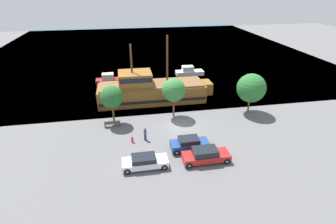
{
  "coord_description": "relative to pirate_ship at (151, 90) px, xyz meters",
  "views": [
    {
      "loc": [
        -6.7,
        -28.2,
        16.51
      ],
      "look_at": [
        -1.33,
        2.0,
        1.2
      ],
      "focal_mm": 28.0,
      "sensor_mm": 36.0,
      "label": 1
    }
  ],
  "objects": [
    {
      "name": "ground_plane",
      "position": [
        2.85,
        -8.64,
        -1.74
      ],
      "size": [
        160.0,
        160.0,
        0.0
      ],
      "primitive_type": "plane",
      "color": "#5B5B5E"
    },
    {
      "name": "water_surface",
      "position": [
        2.85,
        35.36,
        -1.74
      ],
      "size": [
        80.0,
        80.0,
        0.0
      ],
      "primitive_type": "plane",
      "color": "#33566B",
      "rests_on": "ground"
    },
    {
      "name": "pirate_ship",
      "position": [
        0.0,
        0.0,
        0.0
      ],
      "size": [
        17.28,
        4.82,
        9.81
      ],
      "color": "brown",
      "rests_on": "water_surface"
    },
    {
      "name": "moored_boat_dockside",
      "position": [
        -6.34,
        8.97,
        -1.06
      ],
      "size": [
        5.08,
        1.84,
        1.86
      ],
      "color": "maroon",
      "rests_on": "water_surface"
    },
    {
      "name": "moored_boat_outer",
      "position": [
        8.9,
        11.2,
        -1.09
      ],
      "size": [
        5.4,
        2.01,
        1.78
      ],
      "color": "silver",
      "rests_on": "water_surface"
    },
    {
      "name": "parked_car_curb_front",
      "position": [
        2.61,
        -13.76,
        -1.0
      ],
      "size": [
        4.15,
        1.77,
        1.49
      ],
      "color": "navy",
      "rests_on": "ground_plane"
    },
    {
      "name": "parked_car_curb_mid",
      "position": [
        -2.46,
        -15.93,
        -1.08
      ],
      "size": [
        4.49,
        1.81,
        1.3
      ],
      "color": "white",
      "rests_on": "ground_plane"
    },
    {
      "name": "parked_car_curb_rear",
      "position": [
        3.72,
        -16.05,
        -1.01
      ],
      "size": [
        4.81,
        1.88,
        1.49
      ],
      "color": "#B21E1E",
      "rests_on": "ground_plane"
    },
    {
      "name": "fire_hydrant",
      "position": [
        -3.44,
        -11.19,
        -1.33
      ],
      "size": [
        0.42,
        0.25,
        0.76
      ],
      "color": "red",
      "rests_on": "ground_plane"
    },
    {
      "name": "bench_promenade_east",
      "position": [
        -5.73,
        -7.12,
        -1.3
      ],
      "size": [
        1.96,
        0.45,
        0.85
      ],
      "color": "#4C4742",
      "rests_on": "ground_plane"
    },
    {
      "name": "pedestrian_walking_near",
      "position": [
        -1.92,
        -10.97,
        -0.93
      ],
      "size": [
        0.32,
        0.32,
        1.62
      ],
      "color": "#232838",
      "rests_on": "ground_plane"
    },
    {
      "name": "tree_row_east",
      "position": [
        -5.51,
        -6.18,
        1.92
      ],
      "size": [
        2.84,
        2.84,
        5.1
      ],
      "color": "brown",
      "rests_on": "ground_plane"
    },
    {
      "name": "tree_row_mideast",
      "position": [
        2.46,
        -5.59,
        2.06
      ],
      "size": [
        3.09,
        3.09,
        5.36
      ],
      "color": "brown",
      "rests_on": "ground_plane"
    },
    {
      "name": "tree_row_midwest",
      "position": [
        13.01,
        -6.28,
        1.88
      ],
      "size": [
        3.91,
        3.91,
        5.59
      ],
      "color": "brown",
      "rests_on": "ground_plane"
    }
  ]
}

